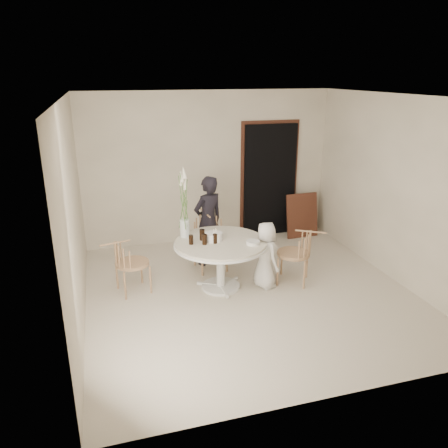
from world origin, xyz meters
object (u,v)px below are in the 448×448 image
object	(u,v)px
chair_left	(124,259)
girl	(208,221)
flower_vase	(184,210)
boy	(266,255)
chair_far	(208,232)
birthday_cake	(214,237)
table	(221,249)
chair_right	(302,249)

from	to	relation	value
chair_left	girl	xyz separation A→B (m)	(1.38, 0.67, 0.21)
chair_left	flower_vase	distance (m)	1.08
girl	boy	distance (m)	1.21
chair_far	flower_vase	world-z (taller)	flower_vase
birthday_cake	chair_left	bearing A→B (deg)	172.20
table	chair_left	xyz separation A→B (m)	(-1.33, 0.22, -0.10)
table	chair_right	world-z (taller)	chair_right
table	boy	world-z (taller)	boy
chair_far	chair_left	world-z (taller)	chair_far
table	boy	bearing A→B (deg)	-12.40
table	girl	xyz separation A→B (m)	(0.04, 0.89, 0.12)
chair_far	chair_left	bearing A→B (deg)	-160.87
boy	birthday_cake	distance (m)	0.80
chair_right	chair_far	bearing A→B (deg)	-97.89
chair_left	chair_right	bearing A→B (deg)	-112.65
chair_far	birthday_cake	xyz separation A→B (m)	(-0.10, -0.76, 0.22)
chair_left	girl	size ratio (longest dim) A/B	0.55
chair_right	flower_vase	world-z (taller)	flower_vase
birthday_cake	flower_vase	bearing A→B (deg)	143.63
girl	boy	size ratio (longest dim) A/B	1.48
girl	birthday_cake	distance (m)	0.86
chair_far	birthday_cake	world-z (taller)	birthday_cake
chair_far	chair_left	size ratio (longest dim) A/B	1.10
chair_right	chair_left	size ratio (longest dim) A/B	1.04
table	chair_left	size ratio (longest dim) A/B	1.65
birthday_cake	flower_vase	xyz separation A→B (m)	(-0.36, 0.27, 0.34)
chair_far	girl	distance (m)	0.19
chair_far	girl	xyz separation A→B (m)	(0.03, 0.09, 0.16)
table	flower_vase	world-z (taller)	flower_vase
chair_far	birthday_cake	distance (m)	0.79
table	birthday_cake	world-z (taller)	birthday_cake
chair_far	chair_right	bearing A→B (deg)	-44.02
table	chair_far	bearing A→B (deg)	89.17
girl	table	bearing A→B (deg)	63.68
chair_far	girl	world-z (taller)	girl
table	chair_right	bearing A→B (deg)	-7.96
table	chair_left	bearing A→B (deg)	170.77
boy	flower_vase	xyz separation A→B (m)	(-1.08, 0.45, 0.64)
chair_right	girl	bearing A→B (deg)	-101.12
boy	birthday_cake	size ratio (longest dim) A/B	4.07
table	birthday_cake	distance (m)	0.20
chair_right	girl	distance (m)	1.57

